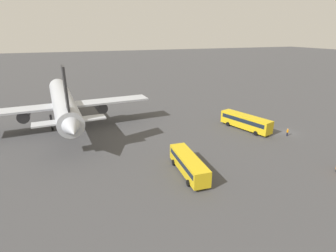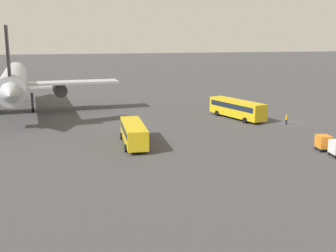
{
  "view_description": "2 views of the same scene",
  "coord_description": "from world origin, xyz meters",
  "px_view_note": "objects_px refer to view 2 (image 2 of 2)",
  "views": [
    {
      "loc": [
        -42.68,
        45.69,
        21.81
      ],
      "look_at": [
        3.12,
        28.09,
        4.23
      ],
      "focal_mm": 28.0,
      "sensor_mm": 36.0,
      "label": 1
    },
    {
      "loc": [
        -64.76,
        38.47,
        14.87
      ],
      "look_at": [
        -7.45,
        23.8,
        2.17
      ],
      "focal_mm": 45.0,
      "sensor_mm": 36.0,
      "label": 2
    }
  ],
  "objects_px": {
    "cargo_cart_orange": "(323,142)",
    "shuttle_bus_far": "(134,132)",
    "shuttle_bus_near": "(237,108)",
    "worker_person": "(286,119)",
    "airplane": "(14,81)"
  },
  "relations": [
    {
      "from": "shuttle_bus_far",
      "to": "cargo_cart_orange",
      "type": "distance_m",
      "value": 25.47
    },
    {
      "from": "shuttle_bus_near",
      "to": "cargo_cart_orange",
      "type": "xyz_separation_m",
      "value": [
        -23.33,
        -2.19,
        -0.82
      ]
    },
    {
      "from": "airplane",
      "to": "worker_person",
      "type": "bearing_deg",
      "value": -121.48
    },
    {
      "from": "shuttle_bus_far",
      "to": "worker_person",
      "type": "xyz_separation_m",
      "value": [
        7.1,
        -27.66,
        -0.96
      ]
    },
    {
      "from": "shuttle_bus_near",
      "to": "worker_person",
      "type": "relative_size",
      "value": 7.53
    },
    {
      "from": "worker_person",
      "to": "cargo_cart_orange",
      "type": "distance_m",
      "value": 16.8
    },
    {
      "from": "shuttle_bus_far",
      "to": "cargo_cart_orange",
      "type": "bearing_deg",
      "value": -107.89
    },
    {
      "from": "worker_person",
      "to": "cargo_cart_orange",
      "type": "bearing_deg",
      "value": 166.46
    },
    {
      "from": "airplane",
      "to": "worker_person",
      "type": "height_order",
      "value": "airplane"
    },
    {
      "from": "shuttle_bus_near",
      "to": "shuttle_bus_far",
      "type": "height_order",
      "value": "shuttle_bus_near"
    },
    {
      "from": "shuttle_bus_near",
      "to": "cargo_cart_orange",
      "type": "relative_size",
      "value": 5.96
    },
    {
      "from": "cargo_cart_orange",
      "to": "shuttle_bus_far",
      "type": "bearing_deg",
      "value": 68.73
    },
    {
      "from": "airplane",
      "to": "cargo_cart_orange",
      "type": "relative_size",
      "value": 21.51
    },
    {
      "from": "worker_person",
      "to": "shuttle_bus_near",
      "type": "bearing_deg",
      "value": 41.17
    },
    {
      "from": "airplane",
      "to": "cargo_cart_orange",
      "type": "distance_m",
      "value": 58.55
    }
  ]
}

